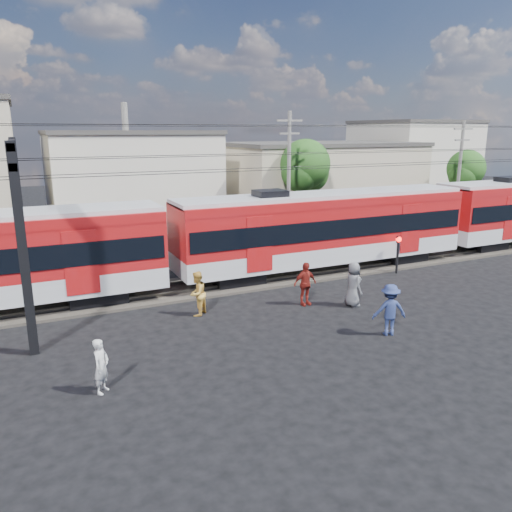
{
  "coord_description": "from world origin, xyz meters",
  "views": [
    {
      "loc": [
        -9.82,
        -13.71,
        7.3
      ],
      "look_at": [
        -1.04,
        5.0,
        2.08
      ],
      "focal_mm": 35.0,
      "sensor_mm": 36.0,
      "label": 1
    }
  ],
  "objects_px": {
    "car_silver": "(491,220)",
    "crossing_signal": "(398,247)",
    "pedestrian_c": "(390,310)",
    "pedestrian_a": "(101,366)",
    "commuter_train": "(328,226)"
  },
  "relations": [
    {
      "from": "commuter_train",
      "to": "crossing_signal",
      "type": "xyz_separation_m",
      "value": [
        3.03,
        -2.02,
        -1.01
      ]
    },
    {
      "from": "car_silver",
      "to": "crossing_signal",
      "type": "height_order",
      "value": "crossing_signal"
    },
    {
      "from": "commuter_train",
      "to": "car_silver",
      "type": "height_order",
      "value": "commuter_train"
    },
    {
      "from": "commuter_train",
      "to": "pedestrian_a",
      "type": "xyz_separation_m",
      "value": [
        -12.85,
        -8.13,
        -1.59
      ]
    },
    {
      "from": "pedestrian_c",
      "to": "car_silver",
      "type": "relative_size",
      "value": 0.46
    },
    {
      "from": "pedestrian_c",
      "to": "commuter_train",
      "type": "bearing_deg",
      "value": -89.72
    },
    {
      "from": "pedestrian_a",
      "to": "pedestrian_c",
      "type": "xyz_separation_m",
      "value": [
        10.15,
        -0.17,
        0.15
      ]
    },
    {
      "from": "commuter_train",
      "to": "car_silver",
      "type": "xyz_separation_m",
      "value": [
        17.33,
        4.26,
        -1.68
      ]
    },
    {
      "from": "commuter_train",
      "to": "crossing_signal",
      "type": "relative_size",
      "value": 25.11
    },
    {
      "from": "pedestrian_a",
      "to": "crossing_signal",
      "type": "bearing_deg",
      "value": -31.34
    },
    {
      "from": "pedestrian_a",
      "to": "pedestrian_c",
      "type": "distance_m",
      "value": 10.16
    },
    {
      "from": "pedestrian_a",
      "to": "crossing_signal",
      "type": "xyz_separation_m",
      "value": [
        15.88,
        6.11,
        0.58
      ]
    },
    {
      "from": "commuter_train",
      "to": "pedestrian_a",
      "type": "distance_m",
      "value": 15.28
    },
    {
      "from": "pedestrian_a",
      "to": "car_silver",
      "type": "relative_size",
      "value": 0.38
    },
    {
      "from": "commuter_train",
      "to": "pedestrian_c",
      "type": "height_order",
      "value": "commuter_train"
    }
  ]
}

